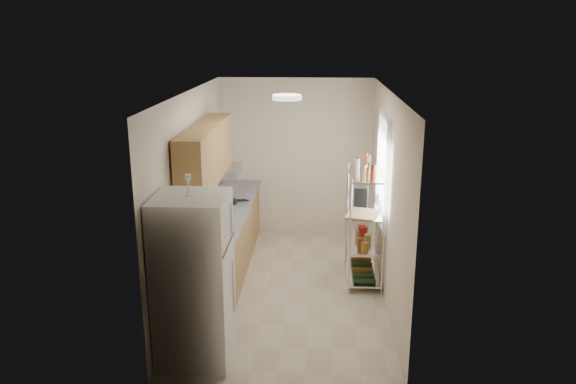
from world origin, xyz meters
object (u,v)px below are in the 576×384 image
Objects in this scene: refrigerator at (194,279)px; espresso_machine at (361,195)px; frying_pan_large at (227,202)px; cutting_board at (362,214)px; rice_cooker at (220,214)px.

espresso_machine is at bearing 49.80° from refrigerator.
frying_pan_large is at bearing 91.59° from refrigerator.
refrigerator is 3.71× the size of cutting_board.
cutting_board is at bearing -0.94° from rice_cooker.
cutting_board reaches higher than frying_pan_large.
espresso_machine reaches higher than rice_cooker.
refrigerator is at bearing -135.86° from cutting_board.
espresso_machine reaches higher than frying_pan_large.
refrigerator reaches higher than cutting_board.
rice_cooker is at bearing -104.09° from frying_pan_large.
frying_pan_large is (-0.03, 0.77, -0.07)m from rice_cooker.
cutting_board is at bearing -83.58° from espresso_machine.
refrigerator is 1.81m from rice_cooker.
espresso_machine is (1.87, 0.37, 0.17)m from rice_cooker.
espresso_machine reaches higher than cutting_board.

